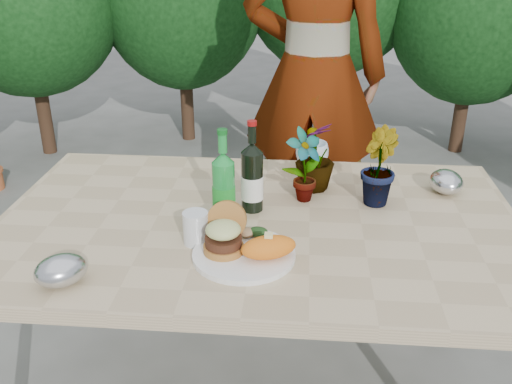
# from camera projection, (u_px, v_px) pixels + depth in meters

# --- Properties ---
(patio_table) EXTENTS (1.60, 1.00, 0.75)m
(patio_table) POSITION_uv_depth(u_px,v_px,m) (258.00, 236.00, 1.77)
(patio_table) COLOR tan
(patio_table) RESTS_ON ground
(shrub_hedge) EXTENTS (6.91, 5.10, 2.10)m
(shrub_hedge) POSITION_uv_depth(u_px,v_px,m) (317.00, 10.00, 3.15)
(shrub_hedge) COLOR #382316
(shrub_hedge) RESTS_ON ground
(dinner_plate) EXTENTS (0.28, 0.28, 0.01)m
(dinner_plate) POSITION_uv_depth(u_px,v_px,m) (244.00, 255.00, 1.54)
(dinner_plate) COLOR white
(dinner_plate) RESTS_ON patio_table
(burger_stack) EXTENTS (0.11, 0.16, 0.11)m
(burger_stack) POSITION_uv_depth(u_px,v_px,m) (224.00, 233.00, 1.54)
(burger_stack) COLOR #B7722D
(burger_stack) RESTS_ON dinner_plate
(sweet_potato) EXTENTS (0.17, 0.12, 0.06)m
(sweet_potato) POSITION_uv_depth(u_px,v_px,m) (269.00, 247.00, 1.50)
(sweet_potato) COLOR orange
(sweet_potato) RESTS_ON dinner_plate
(grilled_veg) EXTENTS (0.08, 0.05, 0.03)m
(grilled_veg) POSITION_uv_depth(u_px,v_px,m) (253.00, 232.00, 1.62)
(grilled_veg) COLOR olive
(grilled_veg) RESTS_ON dinner_plate
(wine_bottle) EXTENTS (0.07, 0.07, 0.29)m
(wine_bottle) POSITION_uv_depth(u_px,v_px,m) (252.00, 178.00, 1.76)
(wine_bottle) COLOR black
(wine_bottle) RESTS_ON patio_table
(sparkling_water) EXTENTS (0.07, 0.07, 0.29)m
(sparkling_water) POSITION_uv_depth(u_px,v_px,m) (224.00, 188.00, 1.70)
(sparkling_water) COLOR #188531
(sparkling_water) RESTS_ON patio_table
(plastic_cup) EXTENTS (0.07, 0.07, 0.09)m
(plastic_cup) POSITION_uv_depth(u_px,v_px,m) (196.00, 228.00, 1.60)
(plastic_cup) COLOR silver
(plastic_cup) RESTS_ON patio_table
(seedling_left) EXTENTS (0.15, 0.15, 0.24)m
(seedling_left) POSITION_uv_depth(u_px,v_px,m) (304.00, 166.00, 1.82)
(seedling_left) COLOR #26521C
(seedling_left) RESTS_ON patio_table
(seedling_mid) EXTENTS (0.13, 0.15, 0.25)m
(seedling_mid) POSITION_uv_depth(u_px,v_px,m) (377.00, 166.00, 1.81)
(seedling_mid) COLOR #2A6021
(seedling_mid) RESTS_ON patio_table
(seedling_right) EXTENTS (0.18, 0.18, 0.23)m
(seedling_right) POSITION_uv_depth(u_px,v_px,m) (315.00, 156.00, 1.90)
(seedling_right) COLOR #306121
(seedling_right) RESTS_ON patio_table
(blue_bowl) EXTENTS (0.13, 0.13, 0.09)m
(blue_bowl) POSITION_uv_depth(u_px,v_px,m) (312.00, 155.00, 2.11)
(blue_bowl) COLOR silver
(blue_bowl) RESTS_ON patio_table
(foil_packet_left) EXTENTS (0.17, 0.17, 0.08)m
(foil_packet_left) POSITION_uv_depth(u_px,v_px,m) (61.00, 270.00, 1.41)
(foil_packet_left) COLOR #B6B8BD
(foil_packet_left) RESTS_ON patio_table
(foil_packet_right) EXTENTS (0.12, 0.14, 0.08)m
(foil_packet_right) POSITION_uv_depth(u_px,v_px,m) (446.00, 182.00, 1.91)
(foil_packet_right) COLOR silver
(foil_packet_right) RESTS_ON patio_table
(person) EXTENTS (0.73, 0.52, 1.88)m
(person) POSITION_uv_depth(u_px,v_px,m) (314.00, 74.00, 2.67)
(person) COLOR #99674C
(person) RESTS_ON ground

